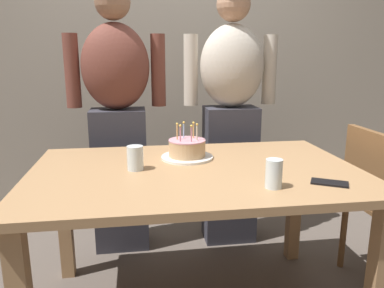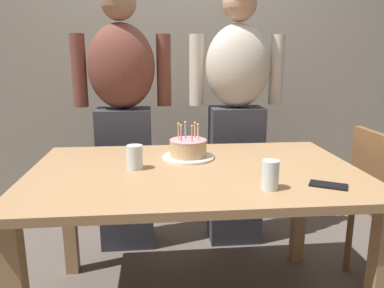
{
  "view_description": "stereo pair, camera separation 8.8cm",
  "coord_description": "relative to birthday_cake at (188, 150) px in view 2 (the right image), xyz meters",
  "views": [
    {
      "loc": [
        -0.26,
        -1.62,
        1.25
      ],
      "look_at": [
        -0.01,
        0.07,
        0.84
      ],
      "focal_mm": 35.01,
      "sensor_mm": 36.0,
      "label": 1
    },
    {
      "loc": [
        -0.17,
        -1.63,
        1.25
      ],
      "look_at": [
        -0.01,
        0.07,
        0.84
      ],
      "focal_mm": 35.01,
      "sensor_mm": 36.0,
      "label": 2
    }
  ],
  "objects": [
    {
      "name": "person_man_bearded",
      "position": [
        -0.36,
        0.55,
        0.09
      ],
      "size": [
        0.61,
        0.27,
        1.66
      ],
      "rotation": [
        0.0,
        0.0,
        3.14
      ],
      "color": "#33333D",
      "rests_on": "ground_plane"
    },
    {
      "name": "dining_table",
      "position": [
        0.01,
        -0.18,
        -0.14
      ],
      "size": [
        1.5,
        0.96,
        0.74
      ],
      "color": "#A37A51",
      "rests_on": "ground_plane"
    },
    {
      "name": "birthday_cake",
      "position": [
        0.0,
        0.0,
        0.0
      ],
      "size": [
        0.26,
        0.26,
        0.18
      ],
      "color": "white",
      "rests_on": "dining_table"
    },
    {
      "name": "water_glass_near",
      "position": [
        -0.26,
        -0.16,
        0.01
      ],
      "size": [
        0.07,
        0.07,
        0.11
      ],
      "primitive_type": "cylinder",
      "color": "silver",
      "rests_on": "dining_table"
    },
    {
      "name": "back_wall",
      "position": [
        0.01,
        1.37,
        0.52
      ],
      "size": [
        5.2,
        0.1,
        2.6
      ],
      "primitive_type": "cube",
      "color": "#9E9384",
      "rests_on": "ground_plane"
    },
    {
      "name": "water_glass_far",
      "position": [
        0.28,
        -0.48,
        0.01
      ],
      "size": [
        0.07,
        0.07,
        0.12
      ],
      "primitive_type": "cylinder",
      "color": "silver",
      "rests_on": "dining_table"
    },
    {
      "name": "person_woman_cardigan",
      "position": [
        0.36,
        0.55,
        0.09
      ],
      "size": [
        0.61,
        0.27,
        1.66
      ],
      "rotation": [
        0.0,
        0.0,
        3.14
      ],
      "color": "#33333D",
      "rests_on": "ground_plane"
    },
    {
      "name": "cell_phone",
      "position": [
        0.52,
        -0.47,
        -0.04
      ],
      "size": [
        0.16,
        0.13,
        0.01
      ],
      "primitive_type": "cube",
      "rotation": [
        0.0,
        0.0,
        -0.52
      ],
      "color": "black",
      "rests_on": "dining_table"
    }
  ]
}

